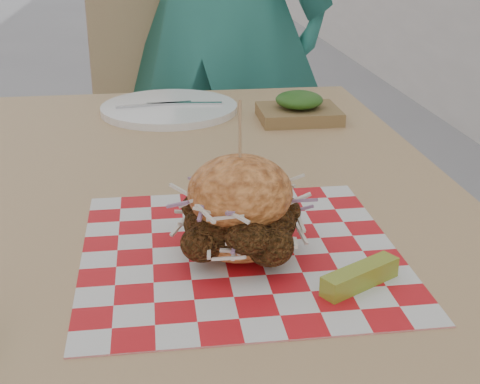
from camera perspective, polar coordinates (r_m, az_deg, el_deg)
The scene contains 8 objects.
diner at distance 1.95m, azimuth -1.79°, elevation 16.04°, with size 0.65×0.43×1.79m, color #29786B.
patio_table at distance 0.97m, azimuth -4.87°, elevation -4.48°, with size 0.80×1.20×0.75m.
patio_chair at distance 2.02m, azimuth -6.93°, elevation 6.26°, with size 0.48×0.49×0.95m.
paper_liner at distance 0.77m, azimuth 0.00°, elevation -5.09°, with size 0.36×0.36×0.00m, color red.
sandwich at distance 0.75m, azimuth 0.00°, elevation -1.67°, with size 0.16×0.16×0.18m.
pickle_spear at distance 0.71m, azimuth 10.21°, elevation -7.11°, with size 0.10×0.02×0.02m, color #93A02E.
place_setting at distance 1.34m, azimuth -6.06°, elevation 7.11°, with size 0.27×0.27×0.02m.
kraft_tray at distance 1.28m, azimuth 5.05°, elevation 7.09°, with size 0.15×0.12×0.06m.
Camera 1 is at (0.29, -0.86, 1.11)m, focal length 50.00 mm.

